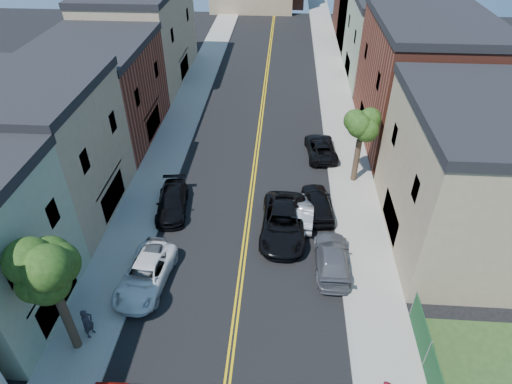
% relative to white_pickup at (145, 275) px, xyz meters
% --- Properties ---
extents(sidewalk_left, '(3.20, 100.00, 0.15)m').
position_rel_white_pickup_xyz_m(sidewalk_left, '(-2.40, 21.59, -0.67)').
color(sidewalk_left, gray).
rests_on(sidewalk_left, ground).
extents(sidewalk_right, '(3.20, 100.00, 0.15)m').
position_rel_white_pickup_xyz_m(sidewalk_right, '(13.40, 21.59, -0.67)').
color(sidewalk_right, gray).
rests_on(sidewalk_right, ground).
extents(curb_left, '(0.30, 100.00, 0.15)m').
position_rel_white_pickup_xyz_m(curb_left, '(-0.65, 21.59, -0.67)').
color(curb_left, gray).
rests_on(curb_left, ground).
extents(curb_right, '(0.30, 100.00, 0.15)m').
position_rel_white_pickup_xyz_m(curb_right, '(11.65, 21.59, -0.67)').
color(curb_right, gray).
rests_on(curb_right, ground).
extents(bldg_left_tan_near, '(9.00, 10.00, 9.00)m').
position_rel_white_pickup_xyz_m(bldg_left_tan_near, '(-8.50, 6.59, 3.75)').
color(bldg_left_tan_near, '#998466').
rests_on(bldg_left_tan_near, ground).
extents(bldg_left_brick, '(9.00, 12.00, 8.00)m').
position_rel_white_pickup_xyz_m(bldg_left_brick, '(-8.50, 17.59, 3.25)').
color(bldg_left_brick, brown).
rests_on(bldg_left_brick, ground).
extents(bldg_left_tan_far, '(9.00, 16.00, 9.50)m').
position_rel_white_pickup_xyz_m(bldg_left_tan_far, '(-8.50, 31.59, 4.00)').
color(bldg_left_tan_far, '#998466').
rests_on(bldg_left_tan_far, ground).
extents(bldg_right_tan, '(9.00, 12.00, 9.00)m').
position_rel_white_pickup_xyz_m(bldg_right_tan, '(19.50, 5.59, 3.75)').
color(bldg_right_tan, '#998466').
rests_on(bldg_right_tan, ground).
extents(bldg_right_brick, '(9.00, 14.00, 10.00)m').
position_rel_white_pickup_xyz_m(bldg_right_brick, '(19.50, 19.59, 4.25)').
color(bldg_right_brick, brown).
rests_on(bldg_right_brick, ground).
extents(bldg_right_palegrn, '(9.00, 12.00, 8.50)m').
position_rel_white_pickup_xyz_m(bldg_right_palegrn, '(19.50, 33.59, 3.50)').
color(bldg_right_palegrn, gray).
rests_on(bldg_right_palegrn, ground).
extents(tree_left_mid, '(5.20, 5.20, 9.29)m').
position_rel_white_pickup_xyz_m(tree_left_mid, '(-2.38, -4.41, 5.84)').
color(tree_left_mid, '#34221A').
rests_on(tree_left_mid, sidewalk_left).
extents(tree_right_far, '(4.40, 4.40, 8.03)m').
position_rel_white_pickup_xyz_m(tree_right_far, '(13.42, 11.59, 5.01)').
color(tree_right_far, '#34221A').
rests_on(tree_right_far, sidewalk_right).
extents(white_pickup, '(2.99, 5.58, 1.49)m').
position_rel_white_pickup_xyz_m(white_pickup, '(0.00, 0.00, 0.00)').
color(white_pickup, white).
rests_on(white_pickup, ground).
extents(grey_car_left, '(1.82, 4.13, 1.38)m').
position_rel_white_pickup_xyz_m(grey_car_left, '(0.00, 1.04, -0.06)').
color(grey_car_left, '#55595C').
rests_on(grey_car_left, ground).
extents(black_car_left, '(2.63, 5.23, 1.46)m').
position_rel_white_pickup_xyz_m(black_car_left, '(0.00, 7.00, -0.02)').
color(black_car_left, black).
rests_on(black_car_left, ground).
extents(grey_car_right, '(2.13, 5.15, 1.49)m').
position_rel_white_pickup_xyz_m(grey_car_right, '(11.00, 2.17, -0.00)').
color(grey_car_right, '#595A60').
rests_on(grey_car_right, ground).
extents(black_car_right, '(2.43, 4.88, 1.60)m').
position_rel_white_pickup_xyz_m(black_car_right, '(10.38, 7.55, 0.05)').
color(black_car_right, black).
rests_on(black_car_right, ground).
extents(silver_car_right, '(1.83, 4.39, 1.41)m').
position_rel_white_pickup_xyz_m(silver_car_right, '(9.30, 6.59, -0.04)').
color(silver_car_right, '#9C9EA4').
rests_on(silver_car_right, ground).
extents(dark_car_right_far, '(2.82, 5.28, 1.41)m').
position_rel_white_pickup_xyz_m(dark_car_right_far, '(11.00, 15.40, -0.04)').
color(dark_car_right_far, black).
rests_on(dark_car_right_far, ground).
extents(black_suv_lane, '(3.08, 6.42, 1.77)m').
position_rel_white_pickup_xyz_m(black_suv_lane, '(7.96, 5.10, 0.14)').
color(black_suv_lane, black).
rests_on(black_suv_lane, ground).
extents(pedestrian_left, '(0.63, 0.78, 1.86)m').
position_rel_white_pickup_xyz_m(pedestrian_left, '(-1.93, -3.73, 0.33)').
color(pedestrian_left, '#25242B').
rests_on(pedestrian_left, sidewalk_left).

